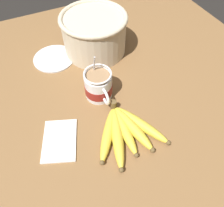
{
  "coord_description": "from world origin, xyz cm",
  "views": [
    {
      "loc": [
        36.66,
        -15.87,
        61.42
      ],
      "look_at": [
        -0.3,
        1.51,
        7.73
      ],
      "focal_mm": 35.0,
      "sensor_mm": 36.0,
      "label": 1
    }
  ],
  "objects": [
    {
      "name": "coffee_mug",
      "position": [
        -8.71,
        0.58,
        7.76
      ],
      "size": [
        13.54,
        9.23,
        15.61
      ],
      "color": "silver",
      "rests_on": "table"
    },
    {
      "name": "napkin",
      "position": [
        2.59,
        -16.96,
        3.48
      ],
      "size": [
        16.42,
        14.02,
        0.6
      ],
      "color": "white",
      "rests_on": "table"
    },
    {
      "name": "banana_bunch",
      "position": [
        8.46,
        1.7,
        4.77
      ],
      "size": [
        21.6,
        22.35,
        4.02
      ],
      "color": "brown",
      "rests_on": "table"
    },
    {
      "name": "table",
      "position": [
        0.0,
        0.0,
        1.59
      ],
      "size": [
        139.64,
        139.64,
        3.18
      ],
      "color": "brown",
      "rests_on": "ground"
    },
    {
      "name": "woven_basket",
      "position": [
        -31.55,
        8.7,
        11.24
      ],
      "size": [
        25.38,
        25.38,
        15.32
      ],
      "color": "beige",
      "rests_on": "table"
    },
    {
      "name": "small_plate",
      "position": [
        -33.36,
        -8.31,
        3.48
      ],
      "size": [
        16.15,
        16.15,
        0.6
      ],
      "color": "silver",
      "rests_on": "table"
    }
  ]
}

